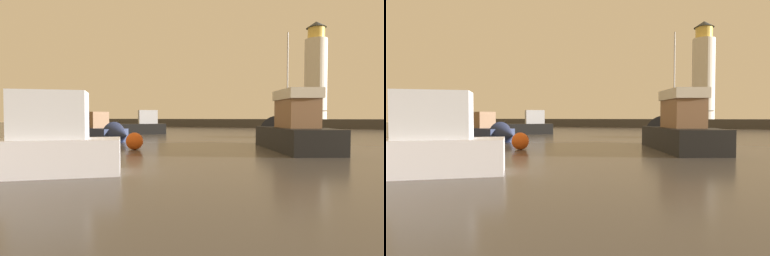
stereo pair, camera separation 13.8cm
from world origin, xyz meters
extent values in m
plane|color=#4C4742|center=(0.00, 29.62, 0.00)|extent=(220.00, 220.00, 0.00)
cube|color=#423F3D|center=(0.00, 59.25, 0.79)|extent=(94.79, 6.20, 1.59)
cylinder|color=silver|center=(6.30, 59.25, 8.86)|extent=(3.93, 3.93, 14.54)
cylinder|color=#F2CC59|center=(6.30, 59.25, 17.15)|extent=(2.95, 2.95, 2.04)
cone|color=#33383D|center=(6.30, 59.25, 18.74)|extent=(3.53, 3.53, 1.16)
cube|color=black|center=(5.95, 17.26, 0.65)|extent=(5.48, 7.61, 1.30)
cone|color=black|center=(4.14, 21.10, 0.71)|extent=(3.37, 3.29, 2.58)
cube|color=#8C6647|center=(6.11, 16.93, 2.09)|extent=(2.71, 3.27, 1.60)
cube|color=silver|center=(6.11, 16.93, 3.17)|extent=(2.98, 3.59, 0.56)
cube|color=#1E284C|center=(-9.79, 19.05, 0.51)|extent=(6.57, 4.42, 1.01)
cone|color=#1E284C|center=(-6.45, 17.59, 0.56)|extent=(2.51, 2.57, 1.99)
cube|color=#8C6647|center=(-10.35, 19.30, 1.68)|extent=(2.90, 2.32, 1.34)
cube|color=silver|center=(-1.25, 5.66, 0.58)|extent=(5.63, 4.73, 1.16)
cube|color=silver|center=(-0.77, 6.00, 1.95)|extent=(2.58, 2.32, 1.58)
cube|color=black|center=(-11.49, 28.31, 0.59)|extent=(5.49, 5.04, 1.18)
cone|color=black|center=(-13.99, 26.23, 0.65)|extent=(2.53, 2.55, 1.86)
cube|color=silver|center=(-10.86, 28.84, 1.95)|extent=(2.46, 2.37, 1.54)
cube|color=black|center=(5.04, 28.86, 0.44)|extent=(6.66, 3.18, 0.89)
cylinder|color=#B7B7BC|center=(4.42, 28.71, 5.37)|extent=(0.12, 0.12, 8.96)
cylinder|color=#B7B7BC|center=(6.13, 29.12, 2.50)|extent=(3.46, 0.92, 0.09)
sphere|color=#EA5919|center=(-2.59, 13.66, 0.50)|extent=(1.01, 1.01, 1.01)
camera|label=1|loc=(7.43, -1.44, 1.87)|focal=28.76mm
camera|label=2|loc=(7.56, -1.39, 1.87)|focal=28.76mm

